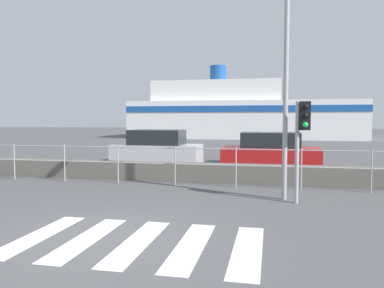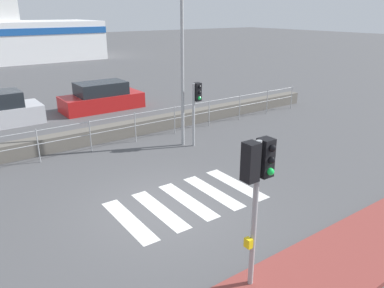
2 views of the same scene
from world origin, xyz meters
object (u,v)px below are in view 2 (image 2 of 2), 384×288
streetlamp (186,34)px  parked_car_red (102,98)px  traffic_light_near (257,177)px  traffic_light_far (196,100)px

streetlamp → parked_car_red: 8.17m
traffic_light_near → parked_car_red: traffic_light_near is taller
parked_car_red → streetlamp: bearing=-87.2°
traffic_light_far → streetlamp: size_ratio=0.36×
parked_car_red → traffic_light_far: bearing=-84.3°
traffic_light_near → traffic_light_far: (3.87, 7.05, -0.53)m
streetlamp → traffic_light_far: bearing=-16.2°
traffic_light_near → traffic_light_far: 8.06m
traffic_light_far → traffic_light_near: bearing=-118.8°
traffic_light_near → traffic_light_far: traffic_light_near is taller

